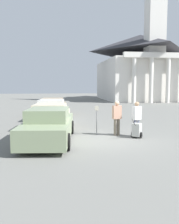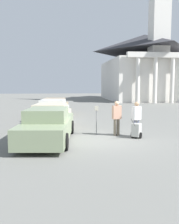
# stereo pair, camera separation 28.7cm
# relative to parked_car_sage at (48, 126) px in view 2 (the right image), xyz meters

# --- Properties ---
(ground_plane) EXTENTS (120.00, 120.00, 0.00)m
(ground_plane) POSITION_rel_parked_car_sage_xyz_m (2.50, -0.07, -0.68)
(ground_plane) COLOR slate
(parked_car_sage) EXTENTS (2.43, 5.45, 1.47)m
(parked_car_sage) POSITION_rel_parked_car_sage_xyz_m (0.00, 0.00, 0.00)
(parked_car_sage) COLOR gray
(parked_car_sage) RESTS_ON ground_plane
(parked_car_cream) EXTENTS (2.42, 4.86, 1.42)m
(parked_car_cream) POSITION_rel_parked_car_sage_xyz_m (0.00, 3.01, -0.02)
(parked_car_cream) COLOR beige
(parked_car_cream) RESTS_ON ground_plane
(parked_car_white) EXTENTS (2.31, 4.80, 1.48)m
(parked_car_white) POSITION_rel_parked_car_sage_xyz_m (0.00, 6.34, -0.01)
(parked_car_white) COLOR silver
(parked_car_white) RESTS_ON ground_plane
(parked_car_tan) EXTENTS (2.35, 5.03, 1.38)m
(parked_car_tan) POSITION_rel_parked_car_sage_xyz_m (0.00, 9.69, -0.03)
(parked_car_tan) COLOR tan
(parked_car_tan) RESTS_ON ground_plane
(parking_meter) EXTENTS (0.18, 0.09, 1.44)m
(parking_meter) POSITION_rel_parked_car_sage_xyz_m (2.30, 1.10, 0.32)
(parking_meter) COLOR slate
(parking_meter) RESTS_ON ground_plane
(person_worker) EXTENTS (0.46, 0.30, 1.70)m
(person_worker) POSITION_rel_parked_car_sage_xyz_m (3.26, 0.82, 0.28)
(person_worker) COLOR #665B4C
(person_worker) RESTS_ON ground_plane
(person_supervisor) EXTENTS (0.47, 0.38, 1.68)m
(person_supervisor) POSITION_rel_parked_car_sage_xyz_m (4.16, 0.52, 0.27)
(person_supervisor) COLOR #515670
(person_supervisor) RESTS_ON ground_plane
(equipment_cart) EXTENTS (0.73, 0.92, 1.00)m
(equipment_cart) POSITION_rel_parked_car_sage_xyz_m (4.07, 0.19, -0.30)
(equipment_cart) COLOR #B2B2AD
(equipment_cart) RESTS_ON ground_plane
(church) EXTENTS (12.13, 16.66, 23.90)m
(church) POSITION_rel_parked_car_sage_xyz_m (14.14, 29.37, 5.00)
(church) COLOR silver
(church) RESTS_ON ground_plane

